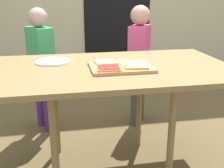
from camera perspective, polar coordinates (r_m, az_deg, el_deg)
house_door at (r=3.87m, az=1.10°, el=16.13°), size 0.90×0.02×2.00m
dining_table at (r=1.66m, az=-1.43°, el=1.81°), size 1.52×0.83×0.73m
cutting_board at (r=1.61m, az=1.79°, el=3.54°), size 0.35×0.29×0.02m
pizza_slice_far_left at (r=1.66m, az=-1.20°, el=4.48°), size 0.14×0.13×0.01m
pizza_slice_near_left at (r=1.52m, az=-0.83°, el=3.25°), size 0.14×0.13×0.01m
pizza_slice_near_right at (r=1.57m, az=4.95°, el=3.67°), size 0.14×0.13×0.01m
plate_white_left at (r=1.79m, az=-12.04°, el=4.52°), size 0.22×0.22×0.01m
child_left at (r=2.38m, az=-14.21°, el=4.09°), size 0.24×0.28×1.03m
child_right at (r=2.44m, az=5.54°, el=5.23°), size 0.24×0.28×1.05m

